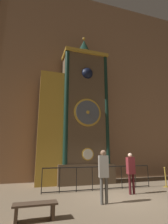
% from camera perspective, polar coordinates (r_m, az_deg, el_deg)
% --- Properties ---
extents(ground_plane, '(28.00, 28.00, 0.00)m').
position_cam_1_polar(ground_plane, '(7.63, 12.39, -26.10)').
color(ground_plane, '#847056').
extents(cathedral_back_wall, '(24.00, 0.32, 14.31)m').
position_cam_1_polar(cathedral_back_wall, '(13.31, -0.65, 10.85)').
color(cathedral_back_wall, '#936B4C').
rests_on(cathedral_back_wall, ground_plane).
extents(clock_tower, '(4.54, 1.81, 9.76)m').
position_cam_1_polar(clock_tower, '(11.03, -2.45, -1.21)').
color(clock_tower, brown).
rests_on(clock_tower, ground_plane).
extents(railing_fence, '(5.52, 0.05, 1.10)m').
position_cam_1_polar(railing_fence, '(9.02, 5.22, -20.30)').
color(railing_fence, black).
rests_on(railing_fence, ground_plane).
extents(visitor_near, '(0.38, 0.28, 1.85)m').
position_cam_1_polar(visitor_near, '(6.71, 6.40, -18.53)').
color(visitor_near, '#58554F').
rests_on(visitor_near, ground_plane).
extents(visitor_far, '(0.34, 0.23, 1.73)m').
position_cam_1_polar(visitor_far, '(8.40, 15.04, -17.56)').
color(visitor_far, '#461518').
rests_on(visitor_far, ground_plane).
extents(stanchion_post, '(0.28, 0.28, 1.00)m').
position_cam_1_polar(stanchion_post, '(10.71, 25.15, -19.58)').
color(stanchion_post, '#B28E33').
rests_on(stanchion_post, ground_plane).
extents(visitor_bench, '(1.18, 0.40, 0.44)m').
position_cam_1_polar(visitor_bench, '(5.49, -15.67, -27.99)').
color(visitor_bench, brown).
rests_on(visitor_bench, ground_plane).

